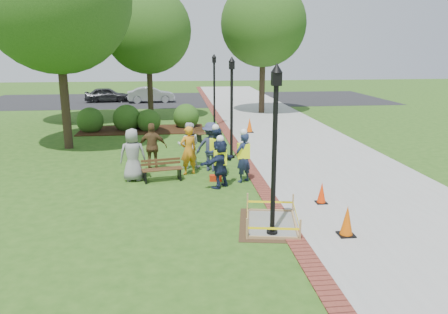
{
  "coord_description": "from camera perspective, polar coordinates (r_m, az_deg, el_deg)",
  "views": [
    {
      "loc": [
        -1.11,
        -13.04,
        4.6
      ],
      "look_at": [
        0.5,
        1.2,
        1.0
      ],
      "focal_mm": 35.0,
      "sensor_mm": 36.0,
      "label": 1
    }
  ],
  "objects": [
    {
      "name": "bench_near",
      "position": [
        15.62,
        -8.07,
        -2.24
      ],
      "size": [
        1.47,
        0.74,
        0.76
      ],
      "color": "#4C371A",
      "rests_on": "ground"
    },
    {
      "name": "lamp_near",
      "position": [
        10.53,
        6.64,
        2.39
      ],
      "size": [
        0.28,
        0.28,
        4.26
      ],
      "color": "black",
      "rests_on": "ground"
    },
    {
      "name": "tree_back",
      "position": [
        29.12,
        -9.94,
        16.0
      ],
      "size": [
        5.5,
        5.5,
        8.43
      ],
      "color": "#3D2D1E",
      "rests_on": "ground"
    },
    {
      "name": "shrub_e",
      "position": [
        26.23,
        -10.51,
        3.76
      ],
      "size": [
        0.87,
        0.87,
        0.87
      ],
      "primitive_type": "sphere",
      "color": "#1E4413",
      "rests_on": "ground"
    },
    {
      "name": "shrub_a",
      "position": [
        25.72,
        -16.98,
        3.18
      ],
      "size": [
        1.49,
        1.49,
        1.49
      ],
      "primitive_type": "sphere",
      "color": "#1E4413",
      "rests_on": "ground"
    },
    {
      "name": "bench_far",
      "position": [
        22.12,
        -1.95,
        2.7
      ],
      "size": [
        1.41,
        0.95,
        0.73
      ],
      "color": "#50341B",
      "rests_on": "ground"
    },
    {
      "name": "tree_right",
      "position": [
        31.71,
        5.16,
        16.93
      ],
      "size": [
        5.94,
        5.94,
        9.18
      ],
      "color": "#3D2D1E",
      "rests_on": "ground"
    },
    {
      "name": "cone_far",
      "position": [
        24.32,
        3.36,
        4.11
      ],
      "size": [
        0.41,
        0.41,
        0.82
      ],
      "color": "black",
      "rests_on": "ground"
    },
    {
      "name": "casual_person_d",
      "position": [
        16.83,
        -9.3,
        1.29
      ],
      "size": [
        0.61,
        0.41,
        1.84
      ],
      "color": "brown",
      "rests_on": "ground"
    },
    {
      "name": "wet_concrete_pad",
      "position": [
        11.78,
        6.24,
        -7.73
      ],
      "size": [
        2.07,
        2.56,
        0.55
      ],
      "color": "#47331E",
      "rests_on": "ground"
    },
    {
      "name": "parking_lot",
      "position": [
        40.32,
        -4.87,
        7.5
      ],
      "size": [
        36.0,
        12.0,
        0.01
      ],
      "primitive_type": "cube",
      "color": "black",
      "rests_on": "ground"
    },
    {
      "name": "casual_person_c",
      "position": [
        17.03,
        -4.63,
        1.51
      ],
      "size": [
        0.61,
        0.42,
        1.8
      ],
      "color": "silver",
      "rests_on": "ground"
    },
    {
      "name": "tree_far",
      "position": [
        28.83,
        -21.1,
        16.75
      ],
      "size": [
        6.33,
        6.33,
        9.56
      ],
      "color": "#3D2D1E",
      "rests_on": "ground"
    },
    {
      "name": "hivis_worker_c",
      "position": [
        15.79,
        -1.1,
        0.79
      ],
      "size": [
        0.68,
        0.6,
        1.95
      ],
      "color": "#1C2C49",
      "rests_on": "ground"
    },
    {
      "name": "parked_car_b",
      "position": [
        38.52,
        -9.46,
        7.05
      ],
      "size": [
        2.3,
        4.56,
        1.44
      ],
      "primitive_type": "imported",
      "rotation": [
        0.0,
        0.0,
        1.66
      ],
      "color": "#A9ABAF",
      "rests_on": "ground"
    },
    {
      "name": "lamp_mid",
      "position": [
        18.32,
        1.0,
        7.45
      ],
      "size": [
        0.28,
        0.28,
        4.26
      ],
      "color": "black",
      "rests_on": "ground"
    },
    {
      "name": "sidewalk",
      "position": [
        24.27,
        8.26,
        3.05
      ],
      "size": [
        6.0,
        60.0,
        0.02
      ],
      "primitive_type": "cube",
      "color": "#9E9E99",
      "rests_on": "ground"
    },
    {
      "name": "cone_back",
      "position": [
        13.55,
        12.63,
        -4.67
      ],
      "size": [
        0.34,
        0.34,
        0.66
      ],
      "color": "black",
      "rests_on": "ground"
    },
    {
      "name": "toolbox",
      "position": [
        15.5,
        -1.1,
        -2.75
      ],
      "size": [
        0.45,
        0.27,
        0.22
      ],
      "primitive_type": "cube",
      "rotation": [
        0.0,
        0.0,
        -0.08
      ],
      "color": "#BA2A0E",
      "rests_on": "ground"
    },
    {
      "name": "cone_front",
      "position": [
        11.41,
        15.76,
        -8.12
      ],
      "size": [
        0.41,
        0.41,
        0.8
      ],
      "color": "black",
      "rests_on": "ground"
    },
    {
      "name": "lamp_far",
      "position": [
        26.23,
        -1.29,
        9.46
      ],
      "size": [
        0.28,
        0.28,
        4.26
      ],
      "color": "black",
      "rests_on": "ground"
    },
    {
      "name": "casual_person_b",
      "position": [
        16.17,
        -4.66,
        0.86
      ],
      "size": [
        0.68,
        0.57,
        1.82
      ],
      "color": "orange",
      "rests_on": "ground"
    },
    {
      "name": "mulch_bed",
      "position": [
        25.53,
        -10.61,
        3.52
      ],
      "size": [
        7.0,
        3.0,
        0.05
      ],
      "primitive_type": "cube",
      "color": "#381E0F",
      "rests_on": "ground"
    },
    {
      "name": "hivis_worker_a",
      "position": [
        14.59,
        -0.49,
        -0.6
      ],
      "size": [
        0.62,
        0.6,
        1.8
      ],
      "color": "#1B2A47",
      "rests_on": "ground"
    },
    {
      "name": "parked_car_a",
      "position": [
        39.6,
        -14.97,
        6.95
      ],
      "size": [
        2.13,
        4.37,
        1.39
      ],
      "primitive_type": "imported",
      "rotation": [
        0.0,
        0.0,
        1.64
      ],
      "color": "#2A2A2D",
      "rests_on": "ground"
    },
    {
      "name": "brick_edging",
      "position": [
        23.67,
        0.61,
        2.93
      ],
      "size": [
        0.5,
        60.0,
        0.03
      ],
      "primitive_type": "cube",
      "color": "maroon",
      "rests_on": "ground"
    },
    {
      "name": "ground",
      "position": [
        13.87,
        -1.5,
        -5.27
      ],
      "size": [
        100.0,
        100.0,
        0.0
      ],
      "primitive_type": "plane",
      "color": "#285116",
      "rests_on": "ground"
    },
    {
      "name": "shrub_b",
      "position": [
        25.7,
        -12.49,
        3.45
      ],
      "size": [
        1.59,
        1.59,
        1.59
      ],
      "primitive_type": "sphere",
      "color": "#1E4413",
      "rests_on": "ground"
    },
    {
      "name": "casual_person_a",
      "position": [
        15.66,
        -11.84,
        0.27
      ],
      "size": [
        0.61,
        0.4,
        1.87
      ],
      "color": "gray",
      "rests_on": "ground"
    },
    {
      "name": "casual_person_e",
      "position": [
        16.61,
        -1.69,
        1.35
      ],
      "size": [
        0.69,
        0.57,
        1.87
      ],
      "color": "#333959",
      "rests_on": "ground"
    },
    {
      "name": "shrub_d",
      "position": [
        26.03,
        -4.95,
        3.87
      ],
      "size": [
        1.52,
        1.52,
        1.52
      ],
      "primitive_type": "sphere",
      "color": "#1E4413",
      "rests_on": "ground"
    },
    {
      "name": "shrub_c",
      "position": [
        25.25,
        -9.74,
        3.4
      ],
      "size": [
        1.33,
        1.33,
        1.33
      ],
      "primitive_type": "sphere",
      "color": "#1E4413",
      "rests_on": "ground"
    },
    {
      "name": "hivis_worker_b",
      "position": [
        15.19,
        2.56,
        0.15
      ],
      "size": [
        0.66,
        0.63,
        1.9
      ],
      "color": "#192143",
      "rests_on": "ground"
    }
  ]
}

